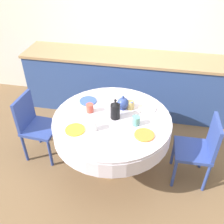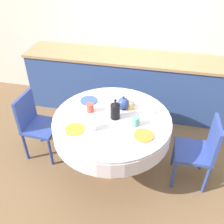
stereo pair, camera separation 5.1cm
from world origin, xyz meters
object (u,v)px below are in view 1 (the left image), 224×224
(coffee_carafe, at_px, (115,110))
(teapot, at_px, (123,103))
(chair_left, at_px, (200,148))
(chair_right, at_px, (35,124))

(coffee_carafe, xyz_separation_m, teapot, (0.06, 0.18, -0.03))
(chair_left, relative_size, coffee_carafe, 3.59)
(coffee_carafe, relative_size, teapot, 1.31)
(chair_right, relative_size, teapot, 4.71)
(coffee_carafe, bearing_deg, chair_left, 0.47)
(chair_left, height_order, coffee_carafe, coffee_carafe)
(chair_left, distance_m, teapot, 0.99)
(chair_right, xyz_separation_m, coffee_carafe, (1.03, -0.05, 0.39))
(chair_right, height_order, coffee_carafe, coffee_carafe)
(chair_left, bearing_deg, coffee_carafe, 89.39)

